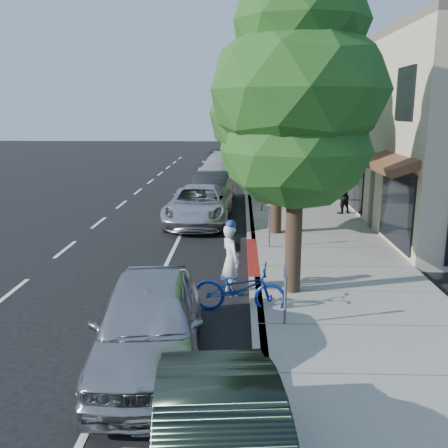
{
  "coord_description": "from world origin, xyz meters",
  "views": [
    {
      "loc": [
        -0.4,
        -13.75,
        4.54
      ],
      "look_at": [
        -0.86,
        0.08,
        1.35
      ],
      "focal_mm": 40.0,
      "sensor_mm": 36.0,
      "label": 1
    }
  ],
  "objects_px": {
    "street_tree_0": "(298,96)",
    "dark_suv_far": "(218,158)",
    "street_tree_3": "(264,97)",
    "street_tree_4": "(260,103)",
    "street_tree_2": "(269,108)",
    "cyclist": "(231,260)",
    "street_tree_1": "(278,116)",
    "bicycle": "(240,288)",
    "white_pickup": "(221,166)",
    "silver_suv": "(199,205)",
    "dark_sedan": "(212,188)",
    "pedestrian": "(342,196)",
    "near_car_a": "(149,323)",
    "street_tree_5": "(257,106)"
  },
  "relations": [
    {
      "from": "bicycle",
      "to": "white_pickup",
      "type": "xyz_separation_m",
      "value": [
        -1.3,
        22.61,
        0.28
      ]
    },
    {
      "from": "street_tree_0",
      "to": "dark_suv_far",
      "type": "distance_m",
      "value": 28.87
    },
    {
      "from": "street_tree_3",
      "to": "pedestrian",
      "type": "height_order",
      "value": "street_tree_3"
    },
    {
      "from": "dark_sedan",
      "to": "street_tree_1",
      "type": "bearing_deg",
      "value": -59.88
    },
    {
      "from": "street_tree_5",
      "to": "silver_suv",
      "type": "bearing_deg",
      "value": -97.7
    },
    {
      "from": "bicycle",
      "to": "dark_suv_far",
      "type": "bearing_deg",
      "value": 10.4
    },
    {
      "from": "white_pickup",
      "to": "dark_suv_far",
      "type": "xyz_separation_m",
      "value": [
        -0.47,
        6.8,
        -0.08
      ]
    },
    {
      "from": "cyclist",
      "to": "dark_suv_far",
      "type": "distance_m",
      "value": 28.36
    },
    {
      "from": "street_tree_2",
      "to": "cyclist",
      "type": "relative_size",
      "value": 4.11
    },
    {
      "from": "silver_suv",
      "to": "dark_sedan",
      "type": "relative_size",
      "value": 1.14
    },
    {
      "from": "street_tree_5",
      "to": "near_car_a",
      "type": "distance_m",
      "value": 33.86
    },
    {
      "from": "cyclist",
      "to": "dark_sedan",
      "type": "bearing_deg",
      "value": -21.91
    },
    {
      "from": "street_tree_5",
      "to": "dark_suv_far",
      "type": "xyz_separation_m",
      "value": [
        -3.07,
        -1.58,
        -4.05
      ]
    },
    {
      "from": "street_tree_0",
      "to": "white_pickup",
      "type": "bearing_deg",
      "value": 96.87
    },
    {
      "from": "bicycle",
      "to": "dark_suv_far",
      "type": "distance_m",
      "value": 29.47
    },
    {
      "from": "street_tree_5",
      "to": "street_tree_2",
      "type": "bearing_deg",
      "value": -90.0
    },
    {
      "from": "cyclist",
      "to": "bicycle",
      "type": "relative_size",
      "value": 0.84
    },
    {
      "from": "street_tree_1",
      "to": "dark_suv_far",
      "type": "bearing_deg",
      "value": 97.81
    },
    {
      "from": "street_tree_3",
      "to": "street_tree_4",
      "type": "height_order",
      "value": "street_tree_3"
    },
    {
      "from": "street_tree_2",
      "to": "white_pickup",
      "type": "relative_size",
      "value": 1.27
    },
    {
      "from": "street_tree_0",
      "to": "silver_suv",
      "type": "xyz_separation_m",
      "value": [
        -2.96,
        8.09,
        -4.08
      ]
    },
    {
      "from": "dark_sedan",
      "to": "pedestrian",
      "type": "relative_size",
      "value": 3.09
    },
    {
      "from": "street_tree_2",
      "to": "pedestrian",
      "type": "bearing_deg",
      "value": -38.49
    },
    {
      "from": "street_tree_0",
      "to": "white_pickup",
      "type": "distance_m",
      "value": 22.13
    },
    {
      "from": "near_car_a",
      "to": "cyclist",
      "type": "bearing_deg",
      "value": 63.18
    },
    {
      "from": "near_car_a",
      "to": "pedestrian",
      "type": "height_order",
      "value": "pedestrian"
    },
    {
      "from": "street_tree_0",
      "to": "near_car_a",
      "type": "height_order",
      "value": "street_tree_0"
    },
    {
      "from": "street_tree_0",
      "to": "pedestrian",
      "type": "height_order",
      "value": "street_tree_0"
    },
    {
      "from": "street_tree_0",
      "to": "dark_suv_far",
      "type": "bearing_deg",
      "value": 96.18
    },
    {
      "from": "street_tree_4",
      "to": "bicycle",
      "type": "xyz_separation_m",
      "value": [
        -1.3,
        -25.0,
        -4.41
      ]
    },
    {
      "from": "bicycle",
      "to": "dark_sedan",
      "type": "distance_m",
      "value": 13.35
    },
    {
      "from": "street_tree_2",
      "to": "street_tree_0",
      "type": "bearing_deg",
      "value": -90.0
    },
    {
      "from": "bicycle",
      "to": "silver_suv",
      "type": "xyz_separation_m",
      "value": [
        -1.66,
        9.09,
        0.2
      ]
    },
    {
      "from": "street_tree_0",
      "to": "street_tree_5",
      "type": "distance_m",
      "value": 30.0
    },
    {
      "from": "cyclist",
      "to": "dark_sedan",
      "type": "relative_size",
      "value": 0.38
    },
    {
      "from": "street_tree_2",
      "to": "street_tree_3",
      "type": "xyz_separation_m",
      "value": [
        -0.0,
        6.0,
        0.67
      ]
    },
    {
      "from": "dark_suv_far",
      "to": "silver_suv",
      "type": "bearing_deg",
      "value": -86.84
    },
    {
      "from": "cyclist",
      "to": "pedestrian",
      "type": "height_order",
      "value": "cyclist"
    },
    {
      "from": "street_tree_2",
      "to": "cyclist",
      "type": "height_order",
      "value": "street_tree_2"
    },
    {
      "from": "silver_suv",
      "to": "dark_sedan",
      "type": "height_order",
      "value": "dark_sedan"
    },
    {
      "from": "street_tree_0",
      "to": "near_car_a",
      "type": "bearing_deg",
      "value": -129.78
    },
    {
      "from": "street_tree_1",
      "to": "cyclist",
      "type": "xyz_separation_m",
      "value": [
        -1.52,
        -5.9,
        -3.43
      ]
    },
    {
      "from": "street_tree_0",
      "to": "pedestrian",
      "type": "distance_m",
      "value": 10.77
    },
    {
      "from": "street_tree_1",
      "to": "street_tree_2",
      "type": "relative_size",
      "value": 0.98
    },
    {
      "from": "street_tree_0",
      "to": "street_tree_2",
      "type": "height_order",
      "value": "street_tree_0"
    },
    {
      "from": "street_tree_1",
      "to": "street_tree_5",
      "type": "bearing_deg",
      "value": 90.0
    },
    {
      "from": "street_tree_0",
      "to": "bicycle",
      "type": "xyz_separation_m",
      "value": [
        -1.3,
        -1.0,
        -4.28
      ]
    },
    {
      "from": "street_tree_2",
      "to": "dark_sedan",
      "type": "relative_size",
      "value": 1.54
    },
    {
      "from": "dark_sedan",
      "to": "white_pickup",
      "type": "height_order",
      "value": "white_pickup"
    },
    {
      "from": "bicycle",
      "to": "street_tree_2",
      "type": "bearing_deg",
      "value": 1.23
    }
  ]
}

